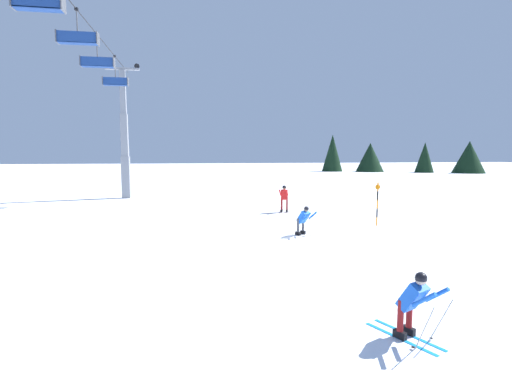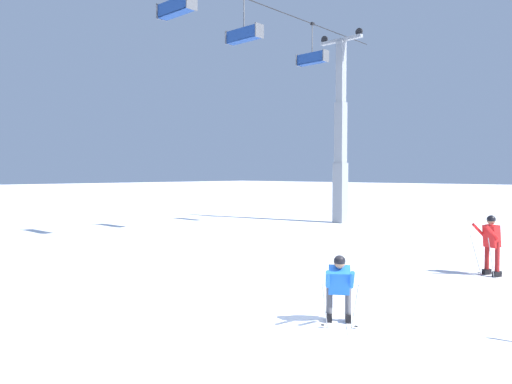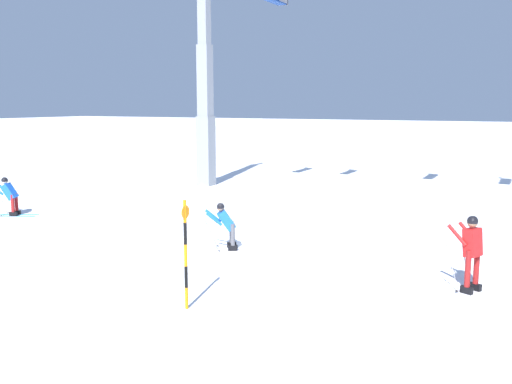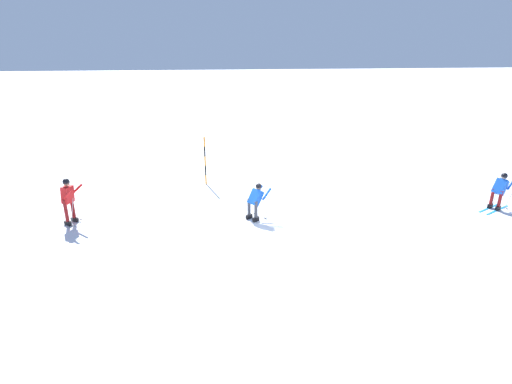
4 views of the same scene
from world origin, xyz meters
TOP-DOWN VIEW (x-y plane):
  - ground_plane at (0.00, 0.00)m, footprint 260.00×260.00m
  - skier_carving_main at (0.04, -0.01)m, footprint 1.74×1.46m
  - trail_marker_pole at (1.71, -4.63)m, footprint 0.07×0.28m
  - skier_distant_uphill at (6.97, -0.76)m, footprint 1.79×1.15m
  - skier_distant_downhill at (-10.03, 0.64)m, footprint 1.76×1.21m

SIDE VIEW (x-z plane):
  - ground_plane at x=0.00m, z-range 0.00..0.00m
  - skier_carving_main at x=0.04m, z-range 0.03..1.59m
  - skier_distant_downhill at x=-10.03m, z-range 0.05..1.70m
  - skier_distant_uphill at x=6.97m, z-range 0.15..1.98m
  - trail_marker_pole at x=1.71m, z-range 0.09..2.44m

